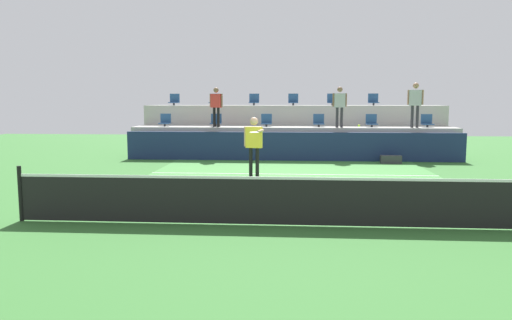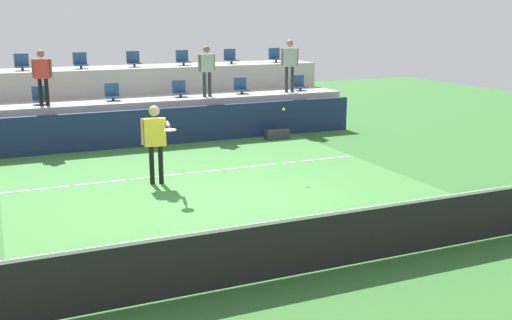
# 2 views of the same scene
# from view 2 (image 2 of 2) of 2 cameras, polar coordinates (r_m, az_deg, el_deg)

# --- Properties ---
(ground_plane) EXTENTS (40.00, 40.00, 0.00)m
(ground_plane) POSITION_cam_2_polar(r_m,az_deg,el_deg) (12.73, -2.26, -3.70)
(ground_plane) COLOR #336B2D
(court_inner_paint) EXTENTS (9.00, 10.00, 0.01)m
(court_inner_paint) POSITION_cam_2_polar(r_m,az_deg,el_deg) (13.63, -3.80, -2.55)
(court_inner_paint) COLOR #3D7F38
(court_inner_paint) RESTS_ON ground_plane
(court_service_line) EXTENTS (9.00, 0.06, 0.00)m
(court_service_line) POSITION_cam_2_polar(r_m,az_deg,el_deg) (14.91, -5.64, -1.17)
(court_service_line) COLOR white
(court_service_line) RESTS_ON ground_plane
(tennis_net) EXTENTS (10.48, 0.08, 1.07)m
(tennis_net) POSITION_cam_2_polar(r_m,az_deg,el_deg) (9.16, 6.99, -7.44)
(tennis_net) COLOR black
(tennis_net) RESTS_ON ground_plane
(sponsor_backboard) EXTENTS (13.00, 0.16, 1.10)m
(sponsor_backboard) POSITION_cam_2_polar(r_m,az_deg,el_deg) (18.18, -9.23, 3.12)
(sponsor_backboard) COLOR navy
(sponsor_backboard) RESTS_ON ground_plane
(seating_tier_lower) EXTENTS (13.00, 1.80, 1.25)m
(seating_tier_lower) POSITION_cam_2_polar(r_m,az_deg,el_deg) (19.41, -10.21, 3.96)
(seating_tier_lower) COLOR #ADAAA3
(seating_tier_lower) RESTS_ON ground_plane
(seating_tier_upper) EXTENTS (13.00, 1.80, 2.10)m
(seating_tier_upper) POSITION_cam_2_polar(r_m,az_deg,el_deg) (21.08, -11.42, 5.82)
(seating_tier_upper) COLOR #ADAAA3
(seating_tier_upper) RESTS_ON ground_plane
(stadium_chair_lower_left) EXTENTS (0.44, 0.40, 0.52)m
(stadium_chair_lower_left) POSITION_cam_2_polar(r_m,az_deg,el_deg) (18.75, -19.75, 5.65)
(stadium_chair_lower_left) COLOR #2D2D33
(stadium_chair_lower_left) RESTS_ON seating_tier_lower
(stadium_chair_lower_mid_left) EXTENTS (0.44, 0.40, 0.52)m
(stadium_chair_lower_mid_left) POSITION_cam_2_polar(r_m,az_deg,el_deg) (19.01, -13.44, 6.17)
(stadium_chair_lower_mid_left) COLOR #2D2D33
(stadium_chair_lower_mid_left) RESTS_ON seating_tier_lower
(stadium_chair_lower_mid_right) EXTENTS (0.44, 0.40, 0.52)m
(stadium_chair_lower_mid_right) POSITION_cam_2_polar(r_m,az_deg,el_deg) (19.50, -7.24, 6.60)
(stadium_chair_lower_mid_right) COLOR #2D2D33
(stadium_chair_lower_mid_right) RESTS_ON seating_tier_lower
(stadium_chair_lower_right) EXTENTS (0.44, 0.40, 0.52)m
(stadium_chair_lower_right) POSITION_cam_2_polar(r_m,az_deg,el_deg) (20.19, -1.43, 6.94)
(stadium_chair_lower_right) COLOR #2D2D33
(stadium_chair_lower_right) RESTS_ON seating_tier_lower
(stadium_chair_lower_far_right) EXTENTS (0.44, 0.40, 0.52)m
(stadium_chair_lower_far_right) POSITION_cam_2_polar(r_m,az_deg,el_deg) (21.12, 4.13, 7.19)
(stadium_chair_lower_far_right) COLOR #2D2D33
(stadium_chair_lower_far_right) RESTS_ON seating_tier_lower
(stadium_chair_upper_left) EXTENTS (0.44, 0.40, 0.52)m
(stadium_chair_upper_left) POSITION_cam_2_polar(r_m,az_deg,el_deg) (20.44, -21.31, 8.51)
(stadium_chair_upper_left) COLOR #2D2D33
(stadium_chair_upper_left) RESTS_ON seating_tier_upper
(stadium_chair_upper_mid_left) EXTENTS (0.44, 0.40, 0.52)m
(stadium_chair_upper_mid_left) POSITION_cam_2_polar(r_m,az_deg,el_deg) (20.60, -16.30, 8.91)
(stadium_chair_upper_mid_left) COLOR #2D2D33
(stadium_chair_upper_mid_left) RESTS_ON seating_tier_upper
(stadium_chair_upper_center) EXTENTS (0.44, 0.40, 0.52)m
(stadium_chair_upper_center) POSITION_cam_2_polar(r_m,az_deg,el_deg) (20.90, -11.52, 9.23)
(stadium_chair_upper_center) COLOR #2D2D33
(stadium_chair_upper_center) RESTS_ON seating_tier_upper
(stadium_chair_upper_mid_right) EXTENTS (0.44, 0.40, 0.52)m
(stadium_chair_upper_mid_right) POSITION_cam_2_polar(r_m,az_deg,el_deg) (21.33, -6.95, 9.48)
(stadium_chair_upper_mid_right) COLOR #2D2D33
(stadium_chair_upper_mid_right) RESTS_ON seating_tier_upper
(stadium_chair_upper_right) EXTENTS (0.44, 0.40, 0.52)m
(stadium_chair_upper_right) POSITION_cam_2_polar(r_m,az_deg,el_deg) (21.91, -2.42, 9.67)
(stadium_chair_upper_right) COLOR #2D2D33
(stadium_chair_upper_right) RESTS_ON seating_tier_upper
(stadium_chair_upper_far_right) EXTENTS (0.44, 0.40, 0.52)m
(stadium_chair_upper_far_right) POSITION_cam_2_polar(r_m,az_deg,el_deg) (22.61, 1.83, 9.79)
(stadium_chair_upper_far_right) COLOR #2D2D33
(stadium_chair_upper_far_right) RESTS_ON seating_tier_upper
(tennis_player) EXTENTS (0.62, 1.31, 1.82)m
(tennis_player) POSITION_cam_2_polar(r_m,az_deg,el_deg) (13.74, -9.50, 2.25)
(tennis_player) COLOR black
(tennis_player) RESTS_ON ground_plane
(spectator_in_white) EXTENTS (0.56, 0.28, 1.59)m
(spectator_in_white) POSITION_cam_2_polar(r_m,az_deg,el_deg) (18.30, -19.60, 7.79)
(spectator_in_white) COLOR black
(spectator_in_white) RESTS_ON seating_tier_lower
(spectator_in_grey) EXTENTS (0.57, 0.22, 1.60)m
(spectator_in_grey) POSITION_cam_2_polar(r_m,az_deg,el_deg) (19.30, -4.69, 8.80)
(spectator_in_grey) COLOR #2D2D33
(spectator_in_grey) RESTS_ON seating_tier_lower
(spectator_leaning_on_rail) EXTENTS (0.61, 0.29, 1.76)m
(spectator_leaning_on_rail) POSITION_cam_2_polar(r_m,az_deg,el_deg) (20.43, 3.21, 9.40)
(spectator_leaning_on_rail) COLOR #2D2D33
(spectator_leaning_on_rail) RESTS_ON seating_tier_lower
(tennis_ball) EXTENTS (0.07, 0.07, 0.07)m
(tennis_ball) POSITION_cam_2_polar(r_m,az_deg,el_deg) (14.43, 2.65, 4.83)
(tennis_ball) COLOR #CCE033
(equipment_bag) EXTENTS (0.76, 0.28, 0.30)m
(equipment_bag) POSITION_cam_2_polar(r_m,az_deg,el_deg) (18.89, 2.00, 2.44)
(equipment_bag) COLOR #333338
(equipment_bag) RESTS_ON ground_plane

